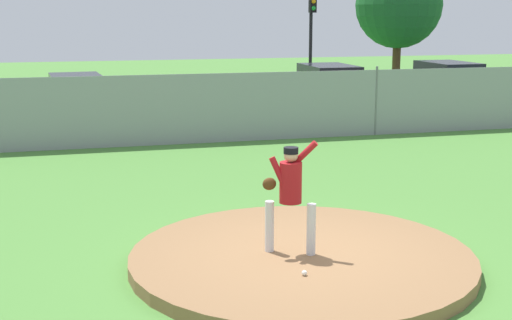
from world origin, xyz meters
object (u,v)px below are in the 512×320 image
Objects in this scene: pitcher_youth at (290,189)px; baseball at (304,273)px; parked_car_burgundy at (329,91)px; parked_car_teal at (447,86)px; traffic_cone_orange at (197,117)px; parked_car_charcoal at (77,100)px; traffic_light_far at (312,25)px.

baseball is at bearing -94.97° from pitcher_youth.
parked_car_teal is (4.97, 0.33, -0.00)m from parked_car_burgundy.
pitcher_youth is 3.01× the size of traffic_cone_orange.
pitcher_youth reaches higher than parked_car_charcoal.
parked_car_teal reaches higher than traffic_cone_orange.
baseball is at bearing -111.79° from parked_car_burgundy.
traffic_light_far is (-4.10, 4.06, 2.26)m from parked_car_teal.
pitcher_youth is 13.24m from traffic_cone_orange.
traffic_cone_orange is 0.12× the size of traffic_light_far.
traffic_light_far reaches higher than pitcher_youth.
parked_car_teal is at bearing 3.83° from parked_car_burgundy.
traffic_light_far reaches higher than traffic_cone_orange.
parked_car_teal is at bearing 9.58° from traffic_cone_orange.
traffic_cone_orange is at bearing 85.59° from pitcher_youth.
traffic_light_far is (6.96, 18.93, 1.95)m from pitcher_youth.
pitcher_youth is at bearing -110.19° from traffic_light_far.
parked_car_teal is 8.49× the size of traffic_cone_orange.
parked_car_burgundy is at bearing -101.11° from traffic_light_far.
parked_car_charcoal is 10.89m from traffic_light_far.
baseball is 14.13m from traffic_cone_orange.
parked_car_burgundy is (6.18, 15.45, 0.62)m from baseball.
parked_car_teal is 10.21m from traffic_cone_orange.
traffic_cone_orange is at bearing -164.99° from parked_car_burgundy.
baseball is at bearing -109.53° from traffic_light_far.
parked_car_charcoal is (-2.73, 14.55, -0.38)m from pitcher_youth.
pitcher_youth is 15.77m from parked_car_burgundy.
parked_car_charcoal is (-2.65, 15.47, 0.54)m from baseball.
baseball is 16.65m from parked_car_burgundy.
pitcher_youth is 0.35× the size of parked_car_teal.
traffic_cone_orange is (-5.08, -1.36, -0.58)m from parked_car_burgundy.
baseball is 0.02× the size of parked_car_teal.
baseball is at bearing -80.27° from parked_car_charcoal.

